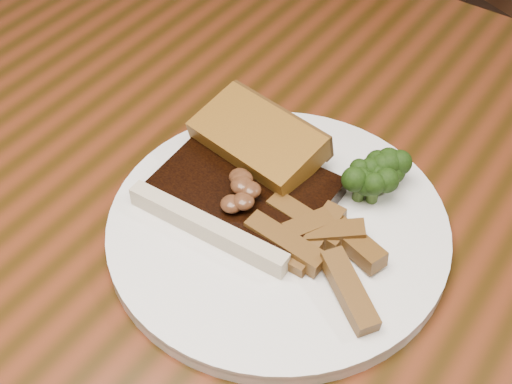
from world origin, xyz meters
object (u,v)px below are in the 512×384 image
garlic_bread (257,156)px  potato_wedges (331,250)px  dining_table (257,276)px  chair_far (362,14)px  plate (278,230)px  steak (242,194)px

garlic_bread → potato_wedges: size_ratio=1.27×
dining_table → chair_far: 0.78m
garlic_bread → potato_wedges: (0.12, -0.06, -0.00)m
dining_table → chair_far: size_ratio=1.78×
plate → steak: size_ratio=2.00×
potato_wedges → chair_far: bearing=115.1°
steak → plate: bearing=-8.8°
dining_table → garlic_bread: bearing=125.1°
dining_table → chair_far: bearing=109.8°
dining_table → steak: bearing=-167.0°
chair_far → plate: bearing=133.0°
chair_far → dining_table: bearing=131.3°
plate → steak: bearing=173.5°
steak → potato_wedges: (0.10, -0.01, 0.00)m
plate → steak: (-0.04, 0.00, 0.02)m
plate → steak: 0.05m
chair_far → potato_wedges: size_ratio=9.45×
steak → garlic_bread: garlic_bread is taller
chair_far → garlic_bread: 0.77m
steak → garlic_bread: 0.05m
chair_far → plate: size_ratio=2.97×
potato_wedges → plate: bearing=174.2°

